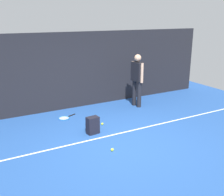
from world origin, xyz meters
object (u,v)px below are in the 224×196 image
(backpack, at_px, (92,125))
(tennis_ball_near_player, at_px, (112,150))
(tennis_racket, at_px, (65,118))
(tennis_ball_by_fence, at_px, (102,124))
(tennis_player, at_px, (137,77))

(backpack, height_order, tennis_ball_near_player, backpack)
(tennis_racket, height_order, tennis_ball_near_player, tennis_ball_near_player)
(backpack, xyz_separation_m, tennis_ball_by_fence, (0.46, 0.36, -0.18))
(tennis_ball_near_player, height_order, tennis_ball_by_fence, same)
(backpack, bearing_deg, tennis_player, -155.69)
(tennis_racket, bearing_deg, tennis_ball_near_player, 72.02)
(tennis_player, relative_size, backpack, 3.86)
(tennis_ball_by_fence, bearing_deg, backpack, -141.83)
(tennis_player, height_order, tennis_ball_near_player, tennis_player)
(backpack, relative_size, tennis_ball_near_player, 6.67)
(tennis_player, xyz_separation_m, tennis_ball_near_player, (-2.22, -2.35, -0.93))
(tennis_player, distance_m, tennis_ball_by_fence, 2.17)
(tennis_player, distance_m, tennis_racket, 2.64)
(tennis_racket, distance_m, tennis_ball_near_player, 2.42)
(tennis_player, relative_size, tennis_racket, 2.69)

